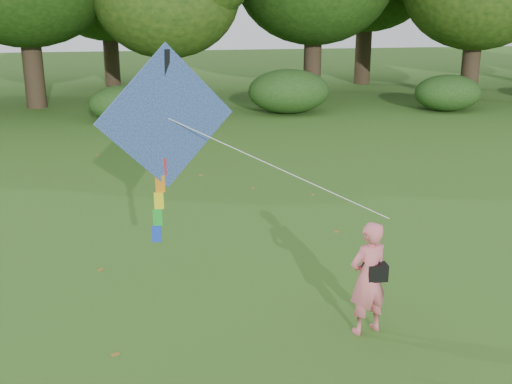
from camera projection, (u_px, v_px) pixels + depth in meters
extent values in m
plane|color=#265114|center=(324.00, 314.00, 10.41)|extent=(100.00, 100.00, 0.00)
imported|color=#DF6972|center=(368.00, 278.00, 9.62)|extent=(0.76, 0.62, 1.79)
cube|color=black|center=(377.00, 272.00, 9.57)|extent=(0.30, 0.20, 0.26)
cylinder|color=black|center=(371.00, 251.00, 9.44)|extent=(0.33, 0.14, 0.47)
cube|color=#2839B0|center=(166.00, 118.00, 9.08)|extent=(1.97, 0.81, 2.10)
cube|color=black|center=(166.00, 117.00, 9.11)|extent=(0.17, 0.24, 1.92)
cylinder|color=white|center=(279.00, 169.00, 9.20)|extent=(3.15, 0.69, 1.46)
cube|color=red|center=(162.00, 167.00, 9.30)|extent=(0.14, 0.06, 0.26)
cube|color=orange|center=(160.00, 184.00, 9.37)|extent=(0.14, 0.06, 0.26)
cube|color=yellow|center=(159.00, 201.00, 9.44)|extent=(0.14, 0.06, 0.26)
cube|color=green|center=(158.00, 217.00, 9.52)|extent=(0.14, 0.06, 0.26)
cube|color=blue|center=(156.00, 234.00, 9.59)|extent=(0.14, 0.06, 0.26)
cylinder|color=#3A2D1E|center=(33.00, 64.00, 28.52)|extent=(0.88, 0.88, 3.85)
cylinder|color=#3A2D1E|center=(169.00, 73.00, 28.53)|extent=(0.80, 0.80, 3.15)
cylinder|color=#3A2D1E|center=(312.00, 60.00, 31.34)|extent=(0.86, 0.86, 3.67)
cylinder|color=#3A2D1E|center=(471.00, 65.00, 30.01)|extent=(0.83, 0.83, 3.43)
cylinder|color=#3A2D1E|center=(111.00, 54.00, 35.13)|extent=(0.84, 0.84, 3.50)
cylinder|color=#3A2D1E|center=(363.00, 48.00, 36.10)|extent=(0.90, 0.90, 4.02)
ellipsoid|color=#264919|center=(122.00, 104.00, 25.77)|extent=(2.66, 2.09, 1.42)
ellipsoid|color=#264919|center=(289.00, 91.00, 27.45)|extent=(3.50, 2.75, 1.88)
ellipsoid|color=#264919|center=(448.00, 93.00, 28.02)|extent=(2.94, 2.31, 1.58)
cube|color=olive|center=(253.00, 188.00, 17.11)|extent=(0.13, 0.14, 0.01)
cube|color=olive|center=(115.00, 354.00, 9.24)|extent=(0.14, 0.12, 0.01)
cube|color=olive|center=(336.00, 232.00, 13.98)|extent=(0.14, 0.12, 0.01)
cube|color=olive|center=(98.00, 155.00, 20.56)|extent=(0.14, 0.13, 0.01)
cube|color=olive|center=(100.00, 270.00, 12.06)|extent=(0.13, 0.14, 0.01)
cube|color=olive|center=(313.00, 195.00, 16.54)|extent=(0.09, 0.13, 0.01)
cube|color=olive|center=(201.00, 175.00, 18.29)|extent=(0.13, 0.10, 0.01)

